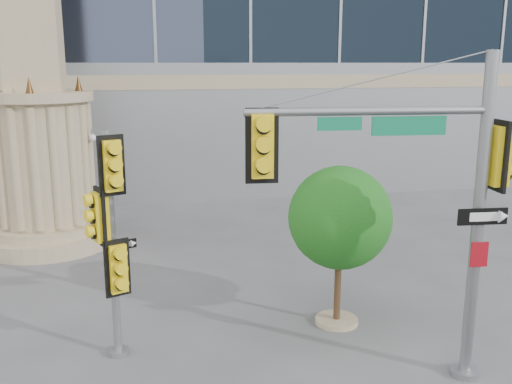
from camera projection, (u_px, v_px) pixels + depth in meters
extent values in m
plane|color=#545456|center=(288.00, 354.00, 12.01)|extent=(120.00, 120.00, 0.00)
cylinder|color=tan|center=(49.00, 236.00, 19.34)|extent=(4.40, 4.40, 0.50)
cylinder|color=tan|center=(48.00, 225.00, 19.25)|extent=(3.80, 3.80, 0.30)
cylinder|color=tan|center=(43.00, 162.00, 18.78)|extent=(3.00, 3.00, 4.00)
cylinder|color=tan|center=(37.00, 96.00, 18.30)|extent=(3.50, 3.50, 0.30)
cone|color=#472D14|center=(78.00, 83.00, 18.48)|extent=(0.24, 0.24, 0.50)
cylinder|color=slate|center=(465.00, 372.00, 11.20)|extent=(0.58, 0.58, 0.12)
cylinder|color=slate|center=(478.00, 223.00, 10.53)|extent=(0.23, 0.23, 6.21)
cylinder|color=slate|center=(369.00, 111.00, 9.80)|extent=(4.35, 0.49, 0.14)
cube|color=#0E784D|center=(409.00, 126.00, 9.93)|extent=(1.35, 0.15, 0.33)
cube|color=yellow|center=(262.00, 146.00, 9.70)|extent=(0.59, 0.33, 1.29)
cube|color=yellow|center=(499.00, 156.00, 10.29)|extent=(0.33, 0.59, 1.29)
cube|color=black|center=(483.00, 217.00, 10.35)|extent=(0.95, 0.11, 0.31)
cube|color=#A00E19|center=(479.00, 254.00, 10.51)|extent=(0.33, 0.06, 0.48)
cylinder|color=slate|center=(119.00, 352.00, 11.99)|extent=(0.45, 0.45, 0.11)
cylinder|color=slate|center=(112.00, 247.00, 11.48)|extent=(0.17, 0.17, 4.73)
cube|color=yellow|center=(111.00, 166.00, 10.93)|extent=(0.58, 0.44, 1.18)
cube|color=yellow|center=(100.00, 217.00, 11.22)|extent=(0.44, 0.58, 1.18)
cube|color=yellow|center=(117.00, 268.00, 11.39)|extent=(0.58, 0.44, 1.18)
cube|color=black|center=(123.00, 245.00, 11.47)|extent=(0.55, 0.25, 0.19)
cylinder|color=tan|center=(336.00, 320.00, 13.44)|extent=(1.01, 1.01, 0.11)
cylinder|color=#382314|center=(338.00, 283.00, 13.23)|extent=(0.16, 0.16, 2.02)
sphere|color=#196416|center=(340.00, 218.00, 12.89)|extent=(2.35, 2.35, 2.35)
sphere|color=#196416|center=(356.00, 227.00, 13.33)|extent=(1.46, 1.46, 1.46)
sphere|color=#196416|center=(327.00, 234.00, 12.60)|extent=(1.23, 1.23, 1.23)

